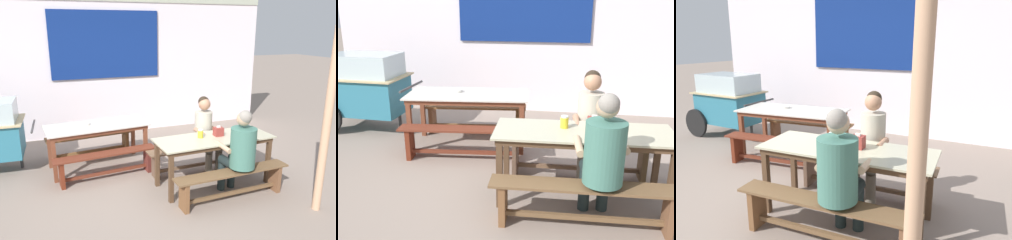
% 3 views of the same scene
% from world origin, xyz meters
% --- Properties ---
extents(ground_plane, '(40.00, 40.00, 0.00)m').
position_xyz_m(ground_plane, '(0.00, 0.00, 0.00)').
color(ground_plane, gray).
extents(backdrop_wall, '(7.24, 0.23, 3.03)m').
position_xyz_m(backdrop_wall, '(-0.00, 2.89, 1.59)').
color(backdrop_wall, white).
rests_on(backdrop_wall, ground_plane).
extents(dining_table_far, '(1.72, 0.90, 0.75)m').
position_xyz_m(dining_table_far, '(-0.64, 1.00, 0.67)').
color(dining_table_far, beige).
rests_on(dining_table_far, ground_plane).
extents(dining_table_near, '(1.79, 0.73, 0.75)m').
position_xyz_m(dining_table_near, '(0.89, -0.27, 0.67)').
color(dining_table_near, '#BEB898').
rests_on(dining_table_near, ground_plane).
extents(bench_far_back, '(1.60, 0.45, 0.43)m').
position_xyz_m(bench_far_back, '(-0.70, 1.53, 0.30)').
color(bench_far_back, brown).
rests_on(bench_far_back, ground_plane).
extents(bench_far_front, '(1.63, 0.41, 0.43)m').
position_xyz_m(bench_far_front, '(-0.59, 0.48, 0.28)').
color(bench_far_front, maroon).
rests_on(bench_far_front, ground_plane).
extents(bench_near_back, '(1.71, 0.35, 0.43)m').
position_xyz_m(bench_near_back, '(0.86, 0.26, 0.28)').
color(bench_near_back, brown).
rests_on(bench_near_back, ground_plane).
extents(bench_near_front, '(1.72, 0.32, 0.43)m').
position_xyz_m(bench_near_front, '(0.91, -0.79, 0.29)').
color(bench_near_front, brown).
rests_on(bench_near_front, ground_plane).
extents(food_cart, '(1.57, 0.89, 1.19)m').
position_xyz_m(food_cart, '(-2.40, 1.43, 0.69)').
color(food_cart, teal).
rests_on(food_cart, ground_plane).
extents(person_right_near_table, '(0.41, 0.55, 1.26)m').
position_xyz_m(person_right_near_table, '(0.97, 0.18, 0.69)').
color(person_right_near_table, '#675E50').
rests_on(person_right_near_table, ground_plane).
extents(person_near_front, '(0.49, 0.57, 1.27)m').
position_xyz_m(person_near_front, '(1.04, -0.73, 0.71)').
color(person_near_front, '#1D2929').
rests_on(person_near_front, ground_plane).
extents(tissue_box, '(0.13, 0.11, 0.15)m').
position_xyz_m(tissue_box, '(0.98, -0.21, 0.81)').
color(tissue_box, maroon).
rests_on(tissue_box, dining_table_near).
extents(condiment_jar, '(0.08, 0.08, 0.13)m').
position_xyz_m(condiment_jar, '(0.69, -0.20, 0.81)').
color(condiment_jar, yellow).
rests_on(condiment_jar, dining_table_near).
extents(soup_bowl, '(0.16, 0.16, 0.04)m').
position_xyz_m(soup_bowl, '(-0.82, 1.05, 0.77)').
color(soup_bowl, silver).
rests_on(soup_bowl, dining_table_far).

